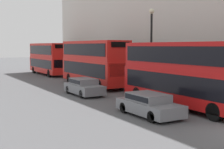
# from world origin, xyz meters

# --- Properties ---
(bus_leading) EXTENTS (2.59, 10.32, 4.24)m
(bus_leading) POSITION_xyz_m (1.60, 5.83, 2.34)
(bus_leading) COLOR red
(bus_leading) RESTS_ON ground
(bus_second_in_queue) EXTENTS (2.59, 10.37, 4.49)m
(bus_second_in_queue) POSITION_xyz_m (1.60, 18.85, 2.47)
(bus_second_in_queue) COLOR red
(bus_second_in_queue) RESTS_ON ground
(bus_third_in_queue) EXTENTS (2.59, 10.17, 4.34)m
(bus_third_in_queue) POSITION_xyz_m (1.60, 32.62, 2.39)
(bus_third_in_queue) COLOR red
(bus_third_in_queue) RESTS_ON ground
(car_dark_sedan) EXTENTS (1.88, 4.33, 1.29)m
(car_dark_sedan) POSITION_xyz_m (-1.80, 5.03, 0.69)
(car_dark_sedan) COLOR slate
(car_dark_sedan) RESTS_ON ground
(car_hatchback) EXTENTS (1.84, 4.29, 1.36)m
(car_hatchback) POSITION_xyz_m (-1.80, 13.86, 0.72)
(car_hatchback) COLOR slate
(car_hatchback) RESTS_ON ground
(street_lamp) EXTENTS (0.44, 0.44, 7.09)m
(street_lamp) POSITION_xyz_m (3.60, 11.99, 4.33)
(street_lamp) COLOR black
(street_lamp) RESTS_ON ground
(pedestrian) EXTENTS (0.36, 0.36, 1.68)m
(pedestrian) POSITION_xyz_m (4.34, 17.15, 0.77)
(pedestrian) COLOR #334C6B
(pedestrian) RESTS_ON ground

